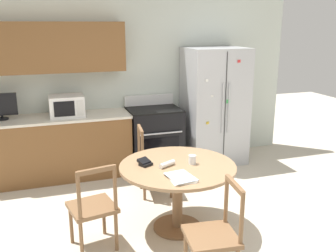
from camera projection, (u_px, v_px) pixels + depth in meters
ground_plane at (197, 248)px, 3.71m from camera, size 14.00×14.00×0.00m
back_wall at (113, 73)px, 5.61m from camera, size 5.20×0.44×2.60m
kitchen_counter at (58, 147)px, 5.33m from camera, size 2.05×0.64×0.90m
refrigerator at (214, 106)px, 5.87m from camera, size 0.91×0.76×1.80m
oven_range at (154, 137)px, 5.73m from camera, size 0.78×0.68×1.08m
microwave at (67, 106)px, 5.20m from camera, size 0.47×0.39×0.29m
countertop_tv at (1, 106)px, 5.00m from camera, size 0.41×0.16×0.36m
dining_table at (178, 177)px, 3.93m from camera, size 1.22×1.22×0.73m
dining_chair_near at (214, 236)px, 3.13m from camera, size 0.46×0.46×0.90m
dining_chair_far at (153, 162)px, 4.80m from camera, size 0.47×0.47×0.90m
dining_chair_left at (93, 208)px, 3.60m from camera, size 0.49×0.49×0.90m
candle_glass at (192, 160)px, 3.91m from camera, size 0.08×0.08×0.09m
folded_napkin at (167, 164)px, 3.84m from camera, size 0.19×0.13×0.05m
wallet at (145, 163)px, 3.88m from camera, size 0.16×0.17×0.07m
mail_stack at (181, 178)px, 3.54m from camera, size 0.26×0.33×0.02m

